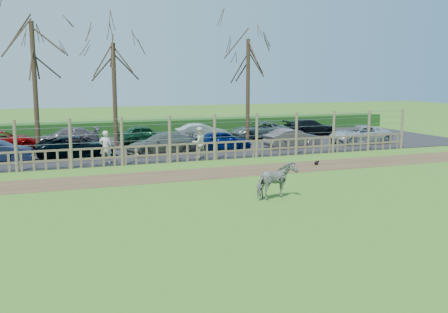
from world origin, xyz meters
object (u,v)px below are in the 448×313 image
object	(u,v)px
tree_left	(33,56)
car_12	(259,130)
car_5	(292,138)
crow	(316,163)
zebra	(276,181)
car_3	(162,143)
car_9	(66,137)
car_11	(201,132)
car_4	(223,141)
car_13	(310,127)
car_2	(76,147)
car_6	(360,134)
tree_mid	(114,71)
tree_right	(248,66)
visitor_a	(106,147)
visitor_b	(199,143)
car_8	(2,141)
car_10	(144,134)

from	to	relation	value
tree_left	car_12	distance (m)	16.28
car_5	crow	bearing A→B (deg)	158.17
zebra	tree_left	bearing A→B (deg)	13.08
crow	car_5	size ratio (longest dim) A/B	0.08
car_3	car_9	distance (m)	7.18
car_11	car_12	distance (m)	4.36
car_4	car_13	size ratio (longest dim) A/B	0.85
car_9	car_11	bearing A→B (deg)	89.24
car_3	car_13	distance (m)	14.01
car_2	car_6	xyz separation A→B (m)	(18.41, -0.36, 0.00)
car_11	tree_mid	bearing A→B (deg)	113.55
car_2	car_3	bearing A→B (deg)	-92.62
tree_right	visitor_a	size ratio (longest dim) A/B	4.26
tree_mid	visitor_b	world-z (taller)	tree_mid
tree_left	tree_mid	distance (m)	4.67
car_9	car_12	size ratio (longest dim) A/B	0.96
visitor_a	car_13	bearing A→B (deg)	-142.31
tree_right	car_6	size ratio (longest dim) A/B	1.70
tree_left	car_13	bearing A→B (deg)	10.94
car_5	car_12	size ratio (longest dim) A/B	0.84
car_12	car_13	bearing A→B (deg)	96.55
visitor_a	tree_mid	bearing A→B (deg)	-91.70
visitor_b	car_8	bearing A→B (deg)	-50.53
visitor_b	car_10	xyz separation A→B (m)	(-1.58, 7.30, -0.26)
zebra	car_3	size ratio (longest dim) A/B	0.39
car_3	tree_left	bearing A→B (deg)	-109.41
zebra	car_8	xyz separation A→B (m)	(-10.31, 16.72, -0.04)
zebra	car_12	xyz separation A→B (m)	(6.93, 16.77, -0.04)
car_8	car_11	size ratio (longest dim) A/B	1.19
tree_mid	car_6	distance (m)	16.65
visitor_b	car_3	size ratio (longest dim) A/B	0.42
visitor_a	tree_right	bearing A→B (deg)	-139.61
car_10	tree_left	bearing A→B (deg)	111.85
car_4	car_8	bearing A→B (deg)	67.04
car_9	car_3	bearing A→B (deg)	44.61
tree_right	zebra	xyz separation A→B (m)	(-5.25, -15.07, -4.56)
car_4	car_6	xyz separation A→B (m)	(9.82, -0.17, 0.00)
car_10	car_13	xyz separation A→B (m)	(13.02, 0.35, 0.00)
car_3	tree_right	bearing A→B (deg)	107.04
visitor_b	car_4	distance (m)	3.28
car_2	car_6	size ratio (longest dim) A/B	1.00
tree_left	car_10	distance (m)	9.05
tree_mid	car_2	world-z (taller)	tree_mid
car_9	car_10	world-z (taller)	same
visitor_b	car_13	distance (m)	13.76
tree_right	zebra	world-z (taller)	tree_right
car_2	car_9	distance (m)	4.88
visitor_a	car_2	bearing A→B (deg)	-51.40
tree_right	car_13	size ratio (longest dim) A/B	1.78
tree_mid	car_13	xyz separation A→B (m)	(15.24, 2.82, -4.23)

